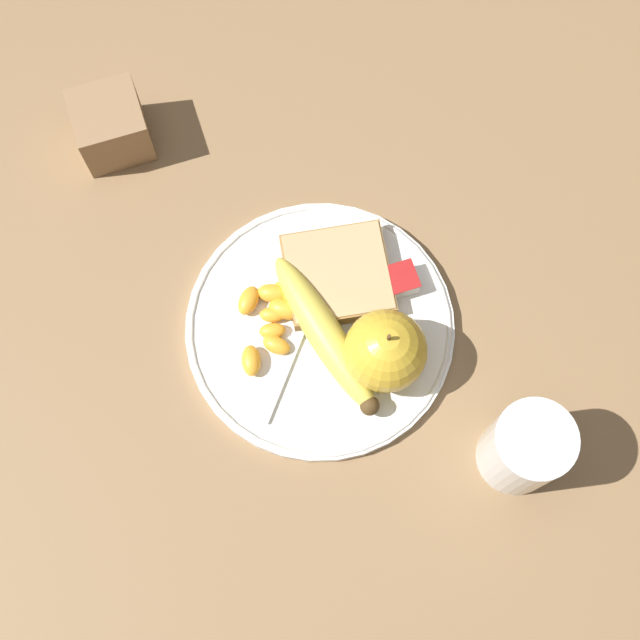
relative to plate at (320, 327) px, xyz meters
The scene contains 18 objects.
ground_plane 0.01m from the plate, ahead, with size 3.00×3.00×0.00m, color olive.
plate is the anchor object (origin of this frame).
juice_glass 0.24m from the plate, 52.65° to the right, with size 0.08×0.08×0.10m.
apple 0.09m from the plate, 49.16° to the right, with size 0.08×0.08×0.09m.
banana 0.03m from the plate, 88.72° to the right, with size 0.08×0.19×0.04m.
bread_slice 0.06m from the plate, 52.49° to the left, with size 0.12×0.12×0.02m.
fork 0.02m from the plate, 135.01° to the left, with size 0.14×0.16×0.00m.
jam_packet 0.09m from the plate, 11.37° to the left, with size 0.04×0.03×0.02m.
orange_segment_0 0.06m from the plate, 128.20° to the left, with size 0.04×0.03×0.02m.
orange_segment_1 0.05m from the plate, behind, with size 0.03×0.03×0.02m.
orange_segment_2 0.04m from the plate, 139.89° to the left, with size 0.04×0.04×0.02m.
orange_segment_3 0.08m from the plate, 168.41° to the right, with size 0.03×0.04×0.02m.
orange_segment_4 0.02m from the plate, 115.92° to the left, with size 0.03×0.04×0.02m.
orange_segment_5 0.05m from the plate, 150.77° to the left, with size 0.03×0.02×0.01m.
orange_segment_6 0.05m from the plate, 119.78° to the left, with size 0.03×0.03×0.02m.
orange_segment_7 0.05m from the plate, behind, with size 0.03×0.02×0.02m.
orange_segment_8 0.08m from the plate, 143.43° to the left, with size 0.04×0.04×0.02m.
condiment_caddy 0.32m from the plate, 117.67° to the left, with size 0.07×0.07×0.07m.
Camera 1 is at (-0.09, -0.26, 0.88)m, focal length 50.00 mm.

